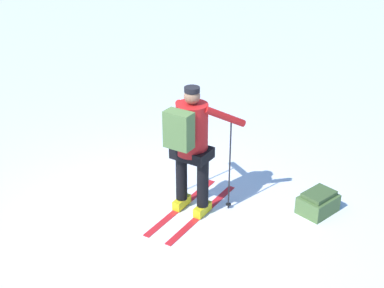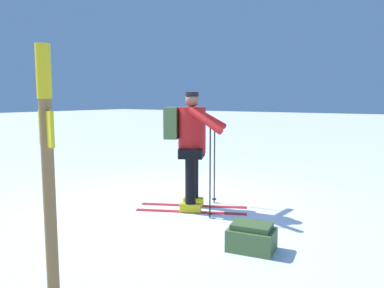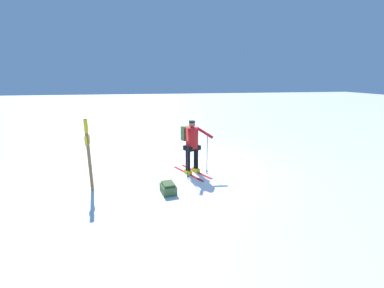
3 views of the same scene
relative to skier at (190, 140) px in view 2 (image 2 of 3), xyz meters
name	(u,v)px [view 2 (image 2 of 3)]	position (x,y,z in m)	size (l,w,h in m)	color
ground_plane	(169,203)	(-0.08, -0.45, -1.03)	(80.00, 80.00, 0.00)	white
skier	(190,140)	(0.00, 0.00, 0.00)	(1.21, 1.63, 1.72)	red
dropped_backpack	(252,237)	(0.89, 1.40, -0.89)	(0.44, 0.55, 0.30)	#4C6B38
trail_marker	(48,167)	(2.94, 0.83, 0.14)	(0.10, 0.24, 1.98)	olive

